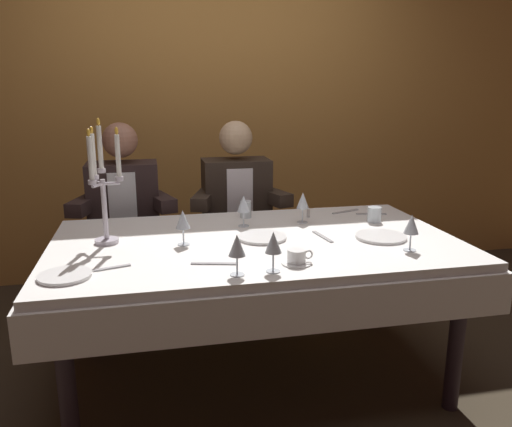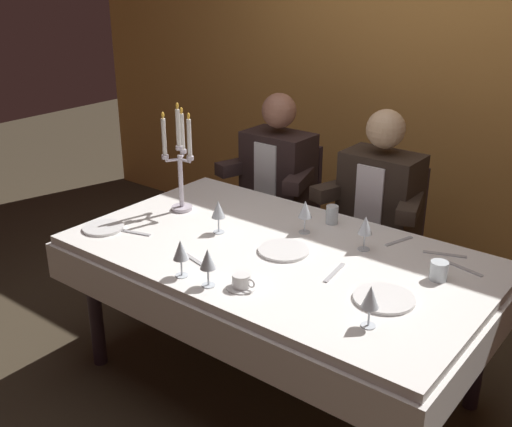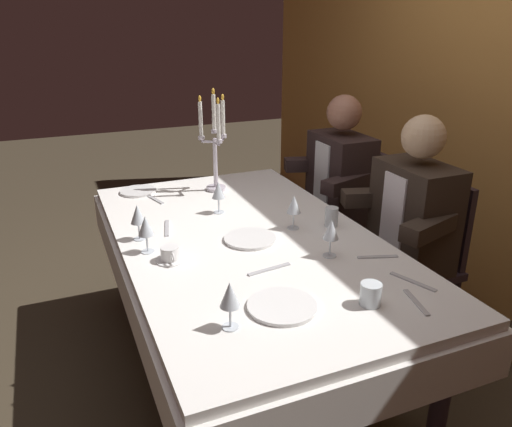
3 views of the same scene
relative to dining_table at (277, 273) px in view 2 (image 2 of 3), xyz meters
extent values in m
plane|color=#3A3022|center=(0.00, 0.00, -0.62)|extent=(12.00, 12.00, 0.00)
cube|color=#CB8B41|center=(0.00, 1.66, 0.73)|extent=(6.00, 0.12, 2.70)
cube|color=white|center=(0.00, 0.00, 0.10)|extent=(1.90, 1.10, 0.04)
cube|color=white|center=(0.00, 0.00, -0.01)|extent=(1.94, 1.14, 0.18)
cylinder|color=#2D222B|center=(-0.83, -0.43, -0.27)|extent=(0.07, 0.07, 0.70)
cylinder|color=#2D222B|center=(-0.83, 0.43, -0.27)|extent=(0.07, 0.07, 0.70)
cylinder|color=#2D222B|center=(0.83, 0.43, -0.27)|extent=(0.07, 0.07, 0.70)
cylinder|color=silver|center=(-0.69, 0.08, 0.13)|extent=(0.11, 0.11, 0.02)
cylinder|color=silver|center=(-0.69, 0.08, 0.28)|extent=(0.02, 0.02, 0.28)
cylinder|color=silver|center=(-0.69, 0.08, 0.46)|extent=(0.04, 0.04, 0.02)
cylinder|color=white|center=(-0.69, 0.08, 0.56)|extent=(0.02, 0.02, 0.19)
ellipsoid|color=yellow|center=(-0.69, 0.08, 0.67)|extent=(0.02, 0.02, 0.03)
cylinder|color=silver|center=(-0.65, 0.08, 0.40)|extent=(0.07, 0.01, 0.01)
cylinder|color=silver|center=(-0.61, 0.08, 0.42)|extent=(0.04, 0.04, 0.02)
cylinder|color=white|center=(-0.61, 0.08, 0.52)|extent=(0.02, 0.02, 0.19)
ellipsoid|color=yellow|center=(-0.61, 0.08, 0.63)|extent=(0.02, 0.02, 0.03)
cylinder|color=silver|center=(-0.71, 0.11, 0.40)|extent=(0.05, 0.07, 0.01)
cylinder|color=silver|center=(-0.73, 0.15, 0.42)|extent=(0.04, 0.04, 0.02)
cylinder|color=white|center=(-0.73, 0.15, 0.52)|extent=(0.02, 0.02, 0.19)
ellipsoid|color=yellow|center=(-0.73, 0.15, 0.63)|extent=(0.02, 0.02, 0.03)
cylinder|color=silver|center=(-0.71, 0.05, 0.40)|extent=(0.05, 0.07, 0.01)
cylinder|color=silver|center=(-0.73, 0.02, 0.42)|extent=(0.04, 0.04, 0.02)
cylinder|color=white|center=(-0.73, 0.02, 0.52)|extent=(0.02, 0.02, 0.19)
ellipsoid|color=yellow|center=(-0.73, 0.02, 0.63)|extent=(0.02, 0.02, 0.03)
cylinder|color=white|center=(-0.81, -0.34, 0.13)|extent=(0.20, 0.20, 0.01)
cylinder|color=white|center=(0.59, -0.11, 0.13)|extent=(0.24, 0.24, 0.01)
cylinder|color=white|center=(0.03, 0.00, 0.13)|extent=(0.23, 0.23, 0.01)
cylinder|color=silver|center=(0.31, 0.24, 0.12)|extent=(0.06, 0.06, 0.00)
cylinder|color=silver|center=(0.31, 0.24, 0.16)|extent=(0.01, 0.01, 0.07)
cone|color=silver|center=(0.31, 0.24, 0.24)|extent=(0.07, 0.07, 0.08)
cylinder|color=maroon|center=(0.31, 0.24, 0.22)|extent=(0.04, 0.04, 0.03)
cylinder|color=silver|center=(-0.01, 0.24, 0.12)|extent=(0.06, 0.06, 0.00)
cylinder|color=silver|center=(-0.01, 0.24, 0.16)|extent=(0.01, 0.01, 0.07)
cone|color=silver|center=(-0.01, 0.24, 0.24)|extent=(0.07, 0.07, 0.08)
cylinder|color=silver|center=(0.63, -0.31, 0.12)|extent=(0.06, 0.06, 0.00)
cylinder|color=silver|center=(0.63, -0.31, 0.16)|extent=(0.01, 0.01, 0.07)
cone|color=silver|center=(0.63, -0.31, 0.24)|extent=(0.07, 0.07, 0.08)
cylinder|color=maroon|center=(0.63, -0.31, 0.22)|extent=(0.04, 0.04, 0.03)
cylinder|color=silver|center=(-0.17, -0.45, 0.12)|extent=(0.06, 0.06, 0.00)
cylinder|color=silver|center=(-0.17, -0.45, 0.16)|extent=(0.01, 0.01, 0.07)
cone|color=silver|center=(-0.17, -0.45, 0.24)|extent=(0.07, 0.07, 0.08)
cylinder|color=maroon|center=(-0.17, -0.45, 0.22)|extent=(0.04, 0.04, 0.03)
cylinder|color=silver|center=(-0.34, -0.02, 0.12)|extent=(0.06, 0.06, 0.00)
cylinder|color=silver|center=(-0.34, -0.02, 0.16)|extent=(0.01, 0.01, 0.07)
cone|color=silver|center=(-0.34, -0.02, 0.24)|extent=(0.07, 0.07, 0.08)
cylinder|color=maroon|center=(-0.34, -0.02, 0.22)|extent=(0.04, 0.04, 0.03)
cylinder|color=silver|center=(-0.02, -0.45, 0.12)|extent=(0.06, 0.06, 0.00)
cylinder|color=silver|center=(-0.02, -0.45, 0.16)|extent=(0.01, 0.01, 0.07)
cone|color=silver|center=(-0.02, -0.45, 0.24)|extent=(0.07, 0.07, 0.08)
cylinder|color=maroon|center=(-0.02, -0.45, 0.22)|extent=(0.04, 0.04, 0.03)
cylinder|color=silver|center=(0.69, 0.18, 0.16)|extent=(0.07, 0.07, 0.08)
cylinder|color=silver|center=(0.03, 0.41, 0.17)|extent=(0.06, 0.06, 0.09)
cylinder|color=white|center=(0.09, -0.38, 0.12)|extent=(0.12, 0.12, 0.01)
cylinder|color=white|center=(0.09, -0.38, 0.15)|extent=(0.08, 0.08, 0.05)
torus|color=white|center=(0.14, -0.38, 0.15)|extent=(0.04, 0.01, 0.04)
cube|color=#B7B7BC|center=(0.62, 0.42, 0.12)|extent=(0.18, 0.08, 0.01)
cube|color=#B7B7BC|center=(0.32, -0.04, 0.12)|extent=(0.04, 0.19, 0.01)
cube|color=#B7B7BC|center=(-0.66, -0.28, 0.12)|extent=(0.19, 0.07, 0.01)
cube|color=#B7B7BC|center=(-0.24, -0.31, 0.12)|extent=(0.19, 0.06, 0.01)
cube|color=#B7B7BC|center=(0.74, 0.33, 0.12)|extent=(0.17, 0.06, 0.01)
cube|color=#B7B7BC|center=(0.40, 0.42, 0.12)|extent=(0.07, 0.17, 0.01)
cylinder|color=#2D222B|center=(-0.82, 0.70, -0.41)|extent=(0.04, 0.04, 0.42)
cylinder|color=#2D222B|center=(-0.46, 0.70, -0.41)|extent=(0.04, 0.04, 0.42)
cylinder|color=#2D222B|center=(-0.82, 1.06, -0.41)|extent=(0.04, 0.04, 0.42)
cylinder|color=#2D222B|center=(-0.46, 1.06, -0.41)|extent=(0.04, 0.04, 0.42)
cube|color=#2D222B|center=(-0.64, 0.88, -0.18)|extent=(0.42, 0.42, 0.04)
cube|color=#2D222B|center=(-0.64, 1.07, 0.06)|extent=(0.38, 0.04, 0.44)
cube|color=#2C1F1E|center=(-0.64, 0.88, 0.11)|extent=(0.42, 0.26, 0.54)
cube|color=white|center=(-0.64, 0.75, 0.14)|extent=(0.16, 0.01, 0.40)
sphere|color=#9D6852|center=(-0.64, 0.88, 0.51)|extent=(0.21, 0.21, 0.21)
cube|color=#2C1F1E|center=(-0.86, 0.78, 0.15)|extent=(0.19, 0.34, 0.08)
cube|color=#2C1F1E|center=(-0.42, 0.78, 0.15)|extent=(0.19, 0.34, 0.08)
cylinder|color=#2D222B|center=(-0.12, 0.70, -0.41)|extent=(0.04, 0.04, 0.42)
cylinder|color=#2D222B|center=(0.24, 0.70, -0.41)|extent=(0.04, 0.04, 0.42)
cylinder|color=#2D222B|center=(-0.12, 1.06, -0.41)|extent=(0.04, 0.04, 0.42)
cylinder|color=#2D222B|center=(0.24, 1.06, -0.41)|extent=(0.04, 0.04, 0.42)
cube|color=#2D222B|center=(0.06, 0.88, -0.18)|extent=(0.42, 0.42, 0.04)
cube|color=#2D222B|center=(0.06, 1.07, 0.06)|extent=(0.38, 0.04, 0.44)
cube|color=#30251D|center=(0.06, 0.88, 0.11)|extent=(0.42, 0.26, 0.54)
cube|color=white|center=(0.06, 0.75, 0.14)|extent=(0.16, 0.01, 0.40)
sphere|color=#D6AF85|center=(0.06, 0.88, 0.51)|extent=(0.21, 0.21, 0.21)
cube|color=#30251D|center=(-0.16, 0.78, 0.15)|extent=(0.19, 0.34, 0.08)
cube|color=#30251D|center=(0.28, 0.78, 0.15)|extent=(0.19, 0.34, 0.08)
camera|label=1|loc=(-0.48, -2.27, 0.83)|focal=35.74mm
camera|label=2|loc=(1.49, -2.06, 1.34)|focal=43.30mm
camera|label=3|loc=(1.92, -0.77, 1.05)|focal=35.30mm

